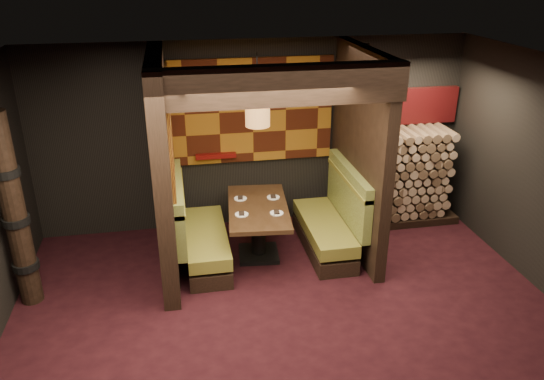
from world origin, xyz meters
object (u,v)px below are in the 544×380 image
at_px(pendant_lamp, 257,109).
at_px(firewood_stack, 403,176).
at_px(booth_bench_right, 331,224).
at_px(totem_column, 15,214).
at_px(dining_table, 258,221).
at_px(booth_bench_left, 198,235).

height_order(pendant_lamp, firewood_stack, pendant_lamp).
bearing_deg(booth_bench_right, pendant_lamp, -176.35).
relative_size(totem_column, firewood_stack, 1.39).
distance_m(dining_table, totem_column, 3.04).
bearing_deg(booth_bench_right, dining_table, -179.04).
distance_m(pendant_lamp, totem_column, 3.11).
bearing_deg(firewood_stack, booth_bench_right, -152.65).
distance_m(booth_bench_left, totem_column, 2.30).
height_order(booth_bench_right, firewood_stack, firewood_stack).
distance_m(dining_table, firewood_stack, 2.53).
distance_m(booth_bench_left, booth_bench_right, 1.89).
height_order(dining_table, pendant_lamp, pendant_lamp).
xyz_separation_m(booth_bench_left, dining_table, (0.83, -0.02, 0.14)).
distance_m(booth_bench_left, pendant_lamp, 1.94).
relative_size(booth_bench_left, totem_column, 0.67).
relative_size(booth_bench_left, booth_bench_right, 1.00).
distance_m(booth_bench_right, firewood_stack, 1.56).
height_order(booth_bench_left, totem_column, totem_column).
height_order(dining_table, firewood_stack, firewood_stack).
relative_size(booth_bench_left, pendant_lamp, 1.73).
height_order(dining_table, totem_column, totem_column).
bearing_deg(dining_table, booth_bench_left, 178.78).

